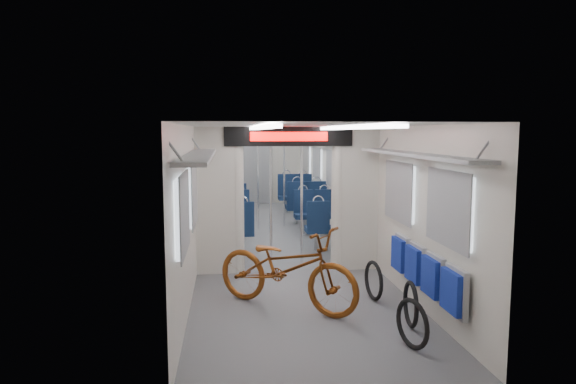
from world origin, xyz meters
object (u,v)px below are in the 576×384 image
at_px(flip_bench, 424,270).
at_px(bike_hoop_b, 411,306).
at_px(stanchion_far_left, 258,179).
at_px(stanchion_far_right, 284,178).
at_px(seat_bay_far_left, 228,196).
at_px(seat_bay_far_right, 300,196).
at_px(bike_hoop_c, 374,282).
at_px(stanchion_near_left, 271,197).
at_px(seat_bay_near_left, 229,217).
at_px(bike_hoop_a, 412,326).
at_px(bicycle, 286,267).
at_px(stanchion_near_right, 302,196).
at_px(seat_bay_near_right, 321,216).

xyz_separation_m(flip_bench, bike_hoop_b, (-0.25, -0.28, -0.34)).
distance_m(stanchion_far_left, stanchion_far_right, 0.68).
bearing_deg(seat_bay_far_left, stanchion_far_right, -50.69).
distance_m(seat_bay_far_left, seat_bay_far_right, 1.91).
relative_size(bike_hoop_c, stanchion_near_left, 0.23).
bearing_deg(bike_hoop_b, seat_bay_near_left, 113.73).
bearing_deg(seat_bay_far_right, stanchion_near_left, -103.88).
height_order(bike_hoop_a, seat_bay_far_right, seat_bay_far_right).
xyz_separation_m(flip_bench, seat_bay_near_left, (-2.29, 4.35, -0.04)).
xyz_separation_m(bicycle, bike_hoop_a, (1.14, -1.37, -0.29)).
xyz_separation_m(seat_bay_far_left, stanchion_near_left, (0.69, -5.14, 0.62)).
bearing_deg(stanchion_far_right, stanchion_far_left, -157.26).
height_order(flip_bench, stanchion_far_left, stanchion_far_left).
bearing_deg(bike_hoop_c, stanchion_near_left, 121.47).
xyz_separation_m(bike_hoop_c, seat_bay_near_left, (-1.88, 3.66, 0.30)).
bearing_deg(seat_bay_far_right, flip_bench, -86.77).
height_order(bicycle, stanchion_near_left, stanchion_near_left).
bearing_deg(seat_bay_far_right, seat_bay_near_left, -121.42).
xyz_separation_m(bike_hoop_a, bike_hoop_c, (0.04, 1.55, -0.00)).
bearing_deg(seat_bay_far_right, stanchion_near_right, -97.94).
xyz_separation_m(flip_bench, seat_bay_near_right, (-0.42, 4.41, -0.05)).
relative_size(stanchion_far_left, stanchion_far_right, 1.00).
xyz_separation_m(seat_bay_near_left, seat_bay_near_right, (1.87, 0.06, -0.01)).
xyz_separation_m(bike_hoop_c, seat_bay_far_right, (-0.01, 6.72, 0.33)).
bearing_deg(seat_bay_near_right, seat_bay_far_left, 118.97).
height_order(bike_hoop_a, stanchion_near_right, stanchion_near_right).
height_order(bike_hoop_b, seat_bay_far_right, seat_bay_far_right).
xyz_separation_m(bicycle, stanchion_far_left, (-0.02, 5.40, 0.62)).
bearing_deg(flip_bench, stanchion_near_left, 121.12).
bearing_deg(bike_hoop_b, stanchion_far_left, 102.33).
xyz_separation_m(bike_hoop_a, bike_hoop_b, (0.19, 0.57, 0.00)).
xyz_separation_m(bicycle, stanchion_far_right, (0.61, 5.66, 0.62)).
distance_m(seat_bay_near_left, stanchion_near_left, 1.94).
distance_m(bike_hoop_a, stanchion_far_left, 6.93).
bearing_deg(stanchion_near_right, flip_bench, -69.08).
bearing_deg(stanchion_far_right, bicycle, -96.16).
distance_m(seat_bay_near_left, seat_bay_far_left, 3.44).
height_order(bike_hoop_b, seat_bay_near_left, seat_bay_near_left).
xyz_separation_m(seat_bay_far_left, stanchion_far_left, (0.68, -1.86, 0.62)).
bearing_deg(stanchion_near_right, bike_hoop_a, -80.38).
bearing_deg(stanchion_far_left, bike_hoop_b, -77.67).
xyz_separation_m(bike_hoop_b, stanchion_near_right, (-0.81, 3.06, 0.91)).
xyz_separation_m(seat_bay_far_right, stanchion_far_left, (-1.19, -1.49, 0.58)).
bearing_deg(bike_hoop_b, stanchion_near_right, 104.83).
xyz_separation_m(bike_hoop_b, bike_hoop_c, (-0.15, 0.97, -0.00)).
distance_m(bike_hoop_b, stanchion_far_right, 6.57).
relative_size(bike_hoop_c, stanchion_far_right, 0.23).
height_order(bike_hoop_b, stanchion_near_right, stanchion_near_right).
distance_m(seat_bay_far_right, stanchion_near_left, 4.94).
xyz_separation_m(stanchion_far_left, stanchion_far_right, (0.63, 0.26, 0.00)).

